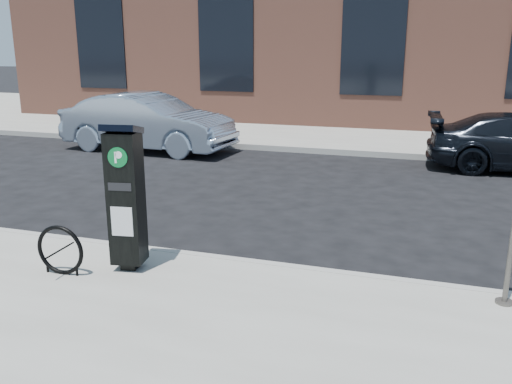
% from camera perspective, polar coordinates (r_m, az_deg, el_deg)
% --- Properties ---
extents(ground, '(120.00, 120.00, 0.00)m').
position_cam_1_polar(ground, '(6.98, -0.12, -8.37)').
color(ground, black).
rests_on(ground, ground).
extents(sidewalk_far, '(60.00, 12.00, 0.15)m').
position_cam_1_polar(sidewalk_far, '(20.36, 12.40, 7.09)').
color(sidewalk_far, gray).
rests_on(sidewalk_far, ground).
extents(curb_near, '(60.00, 0.12, 0.16)m').
position_cam_1_polar(curb_near, '(6.93, -0.17, -7.86)').
color(curb_near, '#9E9B93').
rests_on(curb_near, ground).
extents(curb_far, '(60.00, 0.12, 0.16)m').
position_cam_1_polar(curb_far, '(14.50, 9.87, 4.10)').
color(curb_far, '#9E9B93').
rests_on(curb_far, ground).
extents(building, '(28.00, 10.05, 8.25)m').
position_cam_1_polar(building, '(23.20, 13.82, 18.04)').
color(building, '#985945').
rests_on(building, ground).
extents(parking_kiosk, '(0.46, 0.42, 1.78)m').
position_cam_1_polar(parking_kiosk, '(6.58, -13.54, -0.42)').
color(parking_kiosk, black).
rests_on(parking_kiosk, sidewalk_near).
extents(bike_rack, '(0.61, 0.08, 0.61)m').
position_cam_1_polar(bike_rack, '(6.83, -19.91, -5.80)').
color(bike_rack, black).
rests_on(bike_rack, sidewalk_near).
extents(car_silver, '(4.85, 1.95, 1.56)m').
position_cam_1_polar(car_silver, '(15.14, -11.32, 7.21)').
color(car_silver, '#8B9CB1').
rests_on(car_silver, ground).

